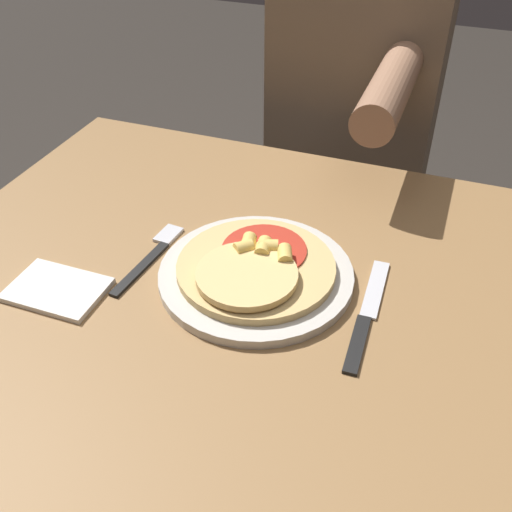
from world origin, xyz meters
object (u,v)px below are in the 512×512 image
(pizza, at_px, (255,267))
(person_diner, at_px, (353,124))
(fork, at_px, (152,254))
(knife, at_px, (367,315))
(plate, at_px, (256,275))
(dining_table, at_px, (274,373))

(pizza, height_order, person_diner, person_diner)
(pizza, height_order, fork, pizza)
(pizza, distance_m, knife, 0.16)
(plate, xyz_separation_m, person_diner, (-0.00, 0.63, -0.06))
(plate, relative_size, person_diner, 0.22)
(pizza, height_order, knife, pizza)
(plate, height_order, fork, plate)
(person_diner, bearing_deg, dining_table, -85.79)
(plate, bearing_deg, knife, -7.41)
(dining_table, distance_m, plate, 0.15)
(dining_table, xyz_separation_m, plate, (-0.05, 0.05, 0.13))
(dining_table, height_order, pizza, pizza)
(plate, xyz_separation_m, pizza, (0.00, -0.00, 0.02))
(dining_table, bearing_deg, plate, 132.16)
(knife, bearing_deg, fork, 176.87)
(fork, height_order, knife, same)
(knife, bearing_deg, dining_table, -164.49)
(dining_table, bearing_deg, fork, 166.75)
(plate, height_order, knife, plate)
(plate, distance_m, knife, 0.16)
(fork, distance_m, knife, 0.32)
(pizza, bearing_deg, person_diner, 90.28)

